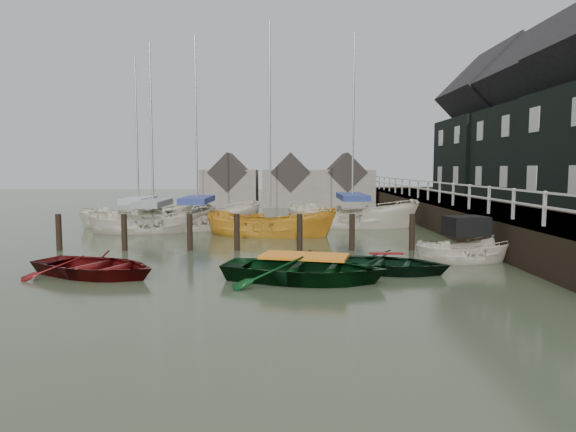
{
  "coord_description": "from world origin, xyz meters",
  "views": [
    {
      "loc": [
        0.71,
        -16.43,
        3.14
      ],
      "look_at": [
        0.75,
        2.19,
        1.4
      ],
      "focal_mm": 32.0,
      "sensor_mm": 36.0,
      "label": 1
    }
  ],
  "objects_px": {
    "motorboat": "(467,258)",
    "sailboat_c": "(270,235)",
    "sailboat_d": "(352,225)",
    "sailboat_a": "(154,230)",
    "sailboat_e": "(139,225)",
    "rowboat_dkgreen": "(386,272)",
    "rowboat_green": "(304,281)",
    "rowboat_red": "(96,276)",
    "sailboat_b": "(198,228)"
  },
  "relations": [
    {
      "from": "rowboat_green",
      "to": "motorboat",
      "type": "xyz_separation_m",
      "value": [
        5.6,
        2.99,
        0.12
      ]
    },
    {
      "from": "sailboat_a",
      "to": "sailboat_d",
      "type": "bearing_deg",
      "value": -91.93
    },
    {
      "from": "rowboat_dkgreen",
      "to": "sailboat_c",
      "type": "bearing_deg",
      "value": 43.37
    },
    {
      "from": "rowboat_dkgreen",
      "to": "sailboat_a",
      "type": "xyz_separation_m",
      "value": [
        -9.61,
        9.96,
        0.06
      ]
    },
    {
      "from": "rowboat_dkgreen",
      "to": "sailboat_c",
      "type": "height_order",
      "value": "sailboat_c"
    },
    {
      "from": "rowboat_green",
      "to": "sailboat_e",
      "type": "xyz_separation_m",
      "value": [
        -8.57,
        13.78,
        0.06
      ]
    },
    {
      "from": "rowboat_red",
      "to": "sailboat_b",
      "type": "xyz_separation_m",
      "value": [
        1.01,
        11.41,
        0.06
      ]
    },
    {
      "from": "motorboat",
      "to": "sailboat_d",
      "type": "xyz_separation_m",
      "value": [
        -2.57,
        10.4,
        -0.06
      ]
    },
    {
      "from": "rowboat_dkgreen",
      "to": "sailboat_d",
      "type": "relative_size",
      "value": 0.32
    },
    {
      "from": "motorboat",
      "to": "sailboat_c",
      "type": "relative_size",
      "value": 0.36
    },
    {
      "from": "sailboat_b",
      "to": "sailboat_c",
      "type": "xyz_separation_m",
      "value": [
        3.81,
        -2.3,
        -0.05
      ]
    },
    {
      "from": "rowboat_dkgreen",
      "to": "sailboat_b",
      "type": "bearing_deg",
      "value": 54.46
    },
    {
      "from": "sailboat_b",
      "to": "sailboat_e",
      "type": "xyz_separation_m",
      "value": [
        -3.49,
        1.68,
        0.0
      ]
    },
    {
      "from": "rowboat_red",
      "to": "sailboat_b",
      "type": "height_order",
      "value": "sailboat_b"
    },
    {
      "from": "sailboat_a",
      "to": "sailboat_b",
      "type": "bearing_deg",
      "value": -79.57
    },
    {
      "from": "sailboat_c",
      "to": "sailboat_d",
      "type": "height_order",
      "value": "sailboat_d"
    },
    {
      "from": "rowboat_green",
      "to": "sailboat_b",
      "type": "height_order",
      "value": "sailboat_b"
    },
    {
      "from": "rowboat_red",
      "to": "rowboat_dkgreen",
      "type": "bearing_deg",
      "value": -62.45
    },
    {
      "from": "sailboat_a",
      "to": "motorboat",
      "type": "bearing_deg",
      "value": -137.06
    },
    {
      "from": "motorboat",
      "to": "sailboat_c",
      "type": "height_order",
      "value": "sailboat_c"
    },
    {
      "from": "sailboat_e",
      "to": "sailboat_c",
      "type": "bearing_deg",
      "value": -138.79
    },
    {
      "from": "sailboat_e",
      "to": "rowboat_dkgreen",
      "type": "bearing_deg",
      "value": -158.75
    },
    {
      "from": "rowboat_green",
      "to": "rowboat_dkgreen",
      "type": "xyz_separation_m",
      "value": [
        2.52,
        1.22,
        0.0
      ]
    },
    {
      "from": "motorboat",
      "to": "sailboat_a",
      "type": "relative_size",
      "value": 0.38
    },
    {
      "from": "motorboat",
      "to": "sailboat_b",
      "type": "distance_m",
      "value": 14.04
    },
    {
      "from": "motorboat",
      "to": "sailboat_d",
      "type": "relative_size",
      "value": 0.34
    },
    {
      "from": "rowboat_green",
      "to": "sailboat_a",
      "type": "bearing_deg",
      "value": 46.22
    },
    {
      "from": "rowboat_green",
      "to": "sailboat_a",
      "type": "relative_size",
      "value": 0.44
    },
    {
      "from": "rowboat_green",
      "to": "sailboat_c",
      "type": "bearing_deg",
      "value": 21.22
    },
    {
      "from": "sailboat_b",
      "to": "sailboat_c",
      "type": "relative_size",
      "value": 1.0
    },
    {
      "from": "rowboat_red",
      "to": "rowboat_green",
      "type": "distance_m",
      "value": 6.13
    },
    {
      "from": "sailboat_a",
      "to": "sailboat_b",
      "type": "height_order",
      "value": "sailboat_b"
    },
    {
      "from": "sailboat_d",
      "to": "sailboat_a",
      "type": "bearing_deg",
      "value": 112.45
    },
    {
      "from": "rowboat_dkgreen",
      "to": "sailboat_c",
      "type": "xyz_separation_m",
      "value": [
        -3.79,
        8.58,
        0.01
      ]
    },
    {
      "from": "rowboat_red",
      "to": "sailboat_b",
      "type": "relative_size",
      "value": 0.37
    },
    {
      "from": "rowboat_dkgreen",
      "to": "sailboat_c",
      "type": "relative_size",
      "value": 0.34
    },
    {
      "from": "sailboat_a",
      "to": "sailboat_c",
      "type": "relative_size",
      "value": 0.94
    },
    {
      "from": "rowboat_red",
      "to": "sailboat_b",
      "type": "distance_m",
      "value": 11.45
    },
    {
      "from": "rowboat_red",
      "to": "rowboat_dkgreen",
      "type": "xyz_separation_m",
      "value": [
        8.61,
        0.52,
        0.0
      ]
    },
    {
      "from": "rowboat_dkgreen",
      "to": "rowboat_green",
      "type": "bearing_deg",
      "value": 135.38
    },
    {
      "from": "rowboat_dkgreen",
      "to": "sailboat_e",
      "type": "bearing_deg",
      "value": 60.99
    },
    {
      "from": "rowboat_red",
      "to": "sailboat_d",
      "type": "relative_size",
      "value": 0.35
    },
    {
      "from": "rowboat_dkgreen",
      "to": "sailboat_b",
      "type": "relative_size",
      "value": 0.34
    },
    {
      "from": "rowboat_green",
      "to": "rowboat_red",
      "type": "bearing_deg",
      "value": 97.32
    },
    {
      "from": "rowboat_green",
      "to": "sailboat_c",
      "type": "height_order",
      "value": "sailboat_c"
    },
    {
      "from": "rowboat_red",
      "to": "sailboat_e",
      "type": "height_order",
      "value": "sailboat_e"
    },
    {
      "from": "motorboat",
      "to": "sailboat_c",
      "type": "xyz_separation_m",
      "value": [
        -6.87,
        6.81,
        -0.11
      ]
    },
    {
      "from": "sailboat_c",
      "to": "sailboat_e",
      "type": "relative_size",
      "value": 1.06
    },
    {
      "from": "rowboat_red",
      "to": "rowboat_dkgreen",
      "type": "distance_m",
      "value": 8.63
    },
    {
      "from": "sailboat_d",
      "to": "motorboat",
      "type": "bearing_deg",
      "value": -155.98
    }
  ]
}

